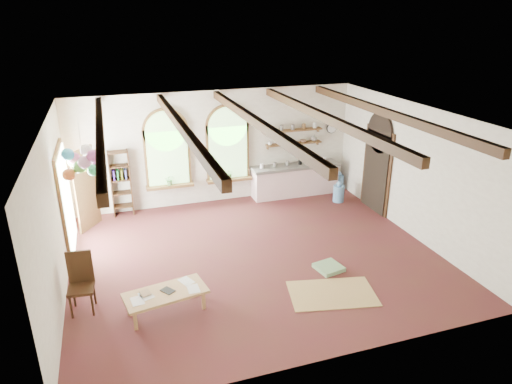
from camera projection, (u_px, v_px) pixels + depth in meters
name	position (u px, v px, depth m)	size (l,w,h in m)	color
floor	(256.00, 256.00, 10.35)	(8.00, 8.00, 0.00)	#4E2420
ceiling_beams	(256.00, 121.00, 9.20)	(6.20, 6.80, 0.18)	#371E11
window_left	(167.00, 152.00, 12.36)	(1.30, 0.28, 2.20)	brown
window_right	(228.00, 146.00, 12.86)	(1.30, 0.28, 2.20)	brown
left_doorway	(66.00, 201.00, 10.36)	(0.10, 1.90, 2.50)	brown
right_doorway	(376.00, 172.00, 12.42)	(0.10, 1.30, 2.40)	black
kitchen_counter	(295.00, 180.00, 13.67)	(2.68, 0.62, 0.94)	silver
wall_shelf_lower	(294.00, 143.00, 13.43)	(1.70, 0.24, 0.04)	brown
wall_shelf_upper	(294.00, 130.00, 13.28)	(1.70, 0.24, 0.04)	brown
wall_clock	(332.00, 128.00, 13.73)	(0.32, 0.32, 0.04)	black
bookshelf	(121.00, 183.00, 12.16)	(0.53, 0.32, 1.80)	#371E11
coffee_table	(166.00, 294.00, 8.30)	(1.57, 0.92, 0.42)	#AD8A4F
side_chair	(82.00, 295.00, 8.36)	(0.50, 0.50, 1.14)	#371E11
floor_mat	(332.00, 293.00, 8.96)	(1.67, 1.03, 0.02)	tan
floor_cushion	(329.00, 267.00, 9.80)	(0.52, 0.52, 0.09)	#698E62
water_jug_a	(338.00, 182.00, 14.14)	(0.30, 0.30, 0.59)	#5B90C3
water_jug_b	(339.00, 193.00, 13.24)	(0.32, 0.32, 0.62)	#5B90C3
balloon_cluster	(83.00, 161.00, 9.20)	(0.83, 0.83, 1.16)	silver
table_book	(141.00, 294.00, 8.19)	(0.17, 0.24, 0.02)	olive
tablet	(168.00, 291.00, 8.31)	(0.17, 0.24, 0.01)	black
potted_plant_left	(170.00, 180.00, 12.56)	(0.27, 0.23, 0.30)	#598C4C
potted_plant_right	(229.00, 173.00, 13.05)	(0.27, 0.23, 0.30)	#598C4C
shelf_cup_a	(270.00, 143.00, 13.19)	(0.12, 0.10, 0.10)	white
shelf_cup_b	(281.00, 142.00, 13.29)	(0.10, 0.10, 0.09)	beige
shelf_bowl_a	(292.00, 142.00, 13.40)	(0.22, 0.22, 0.05)	beige
shelf_bowl_b	(303.00, 141.00, 13.50)	(0.20, 0.20, 0.06)	#8C664C
shelf_vase	(314.00, 138.00, 13.58)	(0.18, 0.18, 0.19)	slate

